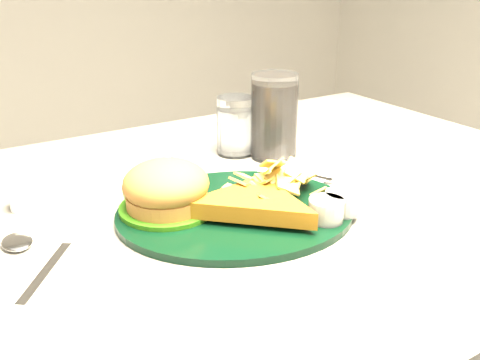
{
  "coord_description": "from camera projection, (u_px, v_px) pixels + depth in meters",
  "views": [
    {
      "loc": [
        -0.36,
        -0.61,
        1.07
      ],
      "look_at": [
        -0.01,
        -0.05,
        0.8
      ],
      "focal_mm": 40.0,
      "sensor_mm": 36.0,
      "label": 1
    }
  ],
  "objects": [
    {
      "name": "ramekin",
      "position": [
        26.0,
        198.0,
        0.74
      ],
      "size": [
        0.05,
        0.05,
        0.03
      ],
      "primitive_type": "cylinder",
      "rotation": [
        0.0,
        0.0,
        -0.23
      ],
      "color": "white",
      "rests_on": "table"
    },
    {
      "name": "wrapped_straw",
      "position": [
        161.0,
        164.0,
        0.89
      ],
      "size": [
        0.18,
        0.18,
        0.01
      ],
      "primitive_type": null,
      "rotation": [
        0.0,
        0.0,
        0.78
      ],
      "color": "white",
      "rests_on": "table"
    },
    {
      "name": "water_glass",
      "position": [
        235.0,
        126.0,
        0.93
      ],
      "size": [
        0.07,
        0.07,
        0.1
      ],
      "primitive_type": "cylinder",
      "rotation": [
        0.0,
        0.0,
        -0.08
      ],
      "color": "white",
      "rests_on": "table"
    },
    {
      "name": "spoon",
      "position": [
        45.0,
        270.0,
        0.59
      ],
      "size": [
        0.14,
        0.16,
        0.01
      ],
      "primitive_type": null,
      "rotation": [
        0.0,
        0.0,
        -0.64
      ],
      "color": "silver",
      "rests_on": "table"
    },
    {
      "name": "cola_glass",
      "position": [
        274.0,
        116.0,
        0.91
      ],
      "size": [
        0.1,
        0.1,
        0.15
      ],
      "primitive_type": "cylinder",
      "rotation": [
        0.0,
        0.0,
        0.27
      ],
      "color": "black",
      "rests_on": "table"
    },
    {
      "name": "dinner_plate",
      "position": [
        236.0,
        190.0,
        0.71
      ],
      "size": [
        0.39,
        0.36,
        0.07
      ],
      "primitive_type": null,
      "rotation": [
        0.0,
        0.0,
        -0.32
      ],
      "color": "black",
      "rests_on": "table"
    },
    {
      "name": "fork_napkin",
      "position": [
        295.0,
        171.0,
        0.86
      ],
      "size": [
        0.17,
        0.19,
        0.01
      ],
      "primitive_type": null,
      "rotation": [
        0.0,
        0.0,
        0.43
      ],
      "color": "white",
      "rests_on": "table"
    }
  ]
}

